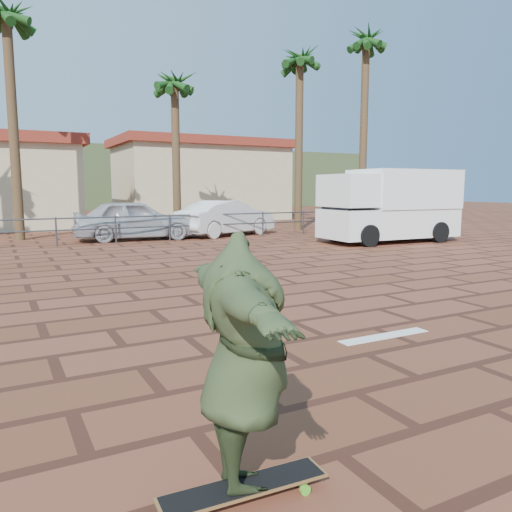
{
  "coord_description": "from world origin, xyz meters",
  "views": [
    {
      "loc": [
        -3.84,
        -6.13,
        1.97
      ],
      "look_at": [
        0.16,
        1.48,
        0.8
      ],
      "focal_mm": 35.0,
      "sensor_mm": 36.0,
      "label": 1
    }
  ],
  "objects_px": {
    "campervan": "(390,204)",
    "car_silver": "(135,220)",
    "car_white": "(226,218)",
    "skateboarder": "(244,362)",
    "longboard": "(244,488)"
  },
  "relations": [
    {
      "from": "longboard",
      "to": "car_silver",
      "type": "bearing_deg",
      "value": 80.54
    },
    {
      "from": "car_white",
      "to": "campervan",
      "type": "bearing_deg",
      "value": -158.53
    },
    {
      "from": "skateboarder",
      "to": "car_white",
      "type": "height_order",
      "value": "skateboarder"
    },
    {
      "from": "campervan",
      "to": "car_silver",
      "type": "bearing_deg",
      "value": 150.25
    },
    {
      "from": "skateboarder",
      "to": "campervan",
      "type": "xyz_separation_m",
      "value": [
        11.68,
        11.42,
        0.48
      ]
    },
    {
      "from": "car_silver",
      "to": "car_white",
      "type": "height_order",
      "value": "car_silver"
    },
    {
      "from": "skateboarder",
      "to": "longboard",
      "type": "bearing_deg",
      "value": 128.02
    },
    {
      "from": "skateboarder",
      "to": "car_silver",
      "type": "relative_size",
      "value": 0.43
    },
    {
      "from": "longboard",
      "to": "car_white",
      "type": "distance_m",
      "value": 18.08
    },
    {
      "from": "campervan",
      "to": "car_silver",
      "type": "height_order",
      "value": "campervan"
    },
    {
      "from": "longboard",
      "to": "campervan",
      "type": "height_order",
      "value": "campervan"
    },
    {
      "from": "skateboarder",
      "to": "car_silver",
      "type": "bearing_deg",
      "value": -0.45
    },
    {
      "from": "campervan",
      "to": "car_white",
      "type": "xyz_separation_m",
      "value": [
        -4.33,
        5.09,
        -0.66
      ]
    },
    {
      "from": "longboard",
      "to": "skateboarder",
      "type": "height_order",
      "value": "skateboarder"
    },
    {
      "from": "car_white",
      "to": "skateboarder",
      "type": "bearing_deg",
      "value": 137.08
    }
  ]
}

